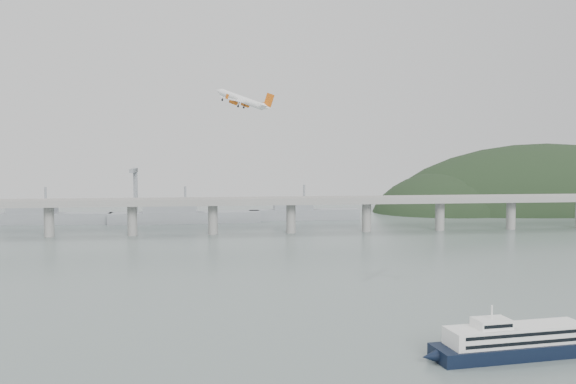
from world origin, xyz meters
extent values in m
plane|color=slate|center=(0.00, 0.00, 0.00)|extent=(900.00, 900.00, 0.00)
cube|color=gray|center=(0.00, 200.00, 20.00)|extent=(800.00, 22.00, 2.20)
cube|color=gray|center=(0.00, 189.50, 22.00)|extent=(800.00, 0.60, 1.80)
cube|color=gray|center=(0.00, 210.50, 22.00)|extent=(800.00, 0.60, 1.80)
cylinder|color=gray|center=(-130.00, 200.00, 9.50)|extent=(6.00, 6.00, 21.00)
cylinder|color=gray|center=(-80.00, 200.00, 9.50)|extent=(6.00, 6.00, 21.00)
cylinder|color=gray|center=(-30.00, 200.00, 9.50)|extent=(6.00, 6.00, 21.00)
cylinder|color=gray|center=(20.00, 200.00, 9.50)|extent=(6.00, 6.00, 21.00)
cylinder|color=gray|center=(70.00, 200.00, 9.50)|extent=(6.00, 6.00, 21.00)
cylinder|color=gray|center=(120.00, 200.00, 9.50)|extent=(6.00, 6.00, 21.00)
cylinder|color=gray|center=(170.00, 200.00, 9.50)|extent=(6.00, 6.00, 21.00)
ellipsoid|color=black|center=(270.00, 330.00, -18.00)|extent=(320.00, 150.00, 156.00)
ellipsoid|color=black|center=(175.00, 320.00, -12.00)|extent=(140.00, 110.00, 96.00)
cube|color=gray|center=(-150.00, 270.00, 4.00)|extent=(95.67, 20.15, 8.00)
cube|color=gray|center=(-159.50, 270.00, 12.00)|extent=(33.90, 15.02, 8.00)
cylinder|color=gray|center=(-150.00, 270.00, 20.00)|extent=(1.60, 1.60, 14.00)
cube|color=gray|center=(-50.00, 265.00, 4.00)|extent=(110.55, 21.43, 8.00)
cube|color=gray|center=(-61.00, 265.00, 12.00)|extent=(39.01, 16.73, 8.00)
cylinder|color=gray|center=(-50.00, 265.00, 20.00)|extent=(1.60, 1.60, 14.00)
cube|color=gray|center=(40.00, 275.00, 4.00)|extent=(85.00, 13.60, 8.00)
cube|color=gray|center=(31.50, 275.00, 12.00)|extent=(29.75, 11.90, 8.00)
cylinder|color=gray|center=(40.00, 275.00, 20.00)|extent=(1.60, 1.60, 14.00)
cube|color=gray|center=(-90.00, 300.00, 20.00)|extent=(3.00, 3.00, 40.00)
cube|color=gray|center=(-90.00, 290.00, 38.00)|extent=(3.00, 28.00, 3.00)
cube|color=black|center=(46.25, -43.51, 1.76)|extent=(44.79, 15.26, 3.51)
cone|color=black|center=(22.68, -46.10, 1.76)|extent=(4.75, 3.97, 3.51)
cube|color=white|center=(46.25, -43.51, 5.71)|extent=(37.62, 12.75, 4.39)
cube|color=black|center=(46.73, -47.92, 6.85)|extent=(33.18, 3.78, 0.88)
cube|color=black|center=(46.73, -47.92, 4.74)|extent=(33.18, 3.78, 0.88)
cube|color=black|center=(45.76, -39.10, 6.85)|extent=(33.18, 3.78, 0.88)
cube|color=black|center=(45.76, -39.10, 4.74)|extent=(33.18, 3.78, 0.88)
cube|color=white|center=(39.26, -44.28, 9.04)|extent=(9.40, 7.07, 2.28)
cube|color=black|center=(39.61, -47.37, 9.04)|extent=(7.87, 0.97, 0.88)
cylinder|color=white|center=(39.26, -44.28, 11.85)|extent=(0.48, 0.48, 3.51)
cylinder|color=white|center=(-16.57, 93.84, 76.17)|extent=(20.09, 18.17, 10.84)
cone|color=white|center=(-26.89, 101.96, 80.65)|extent=(5.31, 5.15, 4.13)
cone|color=white|center=(-5.80, 85.40, 71.96)|extent=(5.96, 5.52, 4.41)
cube|color=white|center=(-16.17, 93.47, 75.07)|extent=(21.13, 26.04, 3.15)
cube|color=white|center=(-6.27, 85.81, 72.81)|extent=(8.41, 9.94, 1.62)
cube|color=#C5540D|center=(-4.81, 84.85, 75.24)|extent=(4.70, 3.42, 6.60)
cylinder|color=#C5540D|center=(-14.61, 98.22, 74.11)|extent=(4.40, 4.18, 3.10)
cylinder|color=black|center=(-15.96, 99.29, 74.70)|extent=(1.97, 2.04, 1.99)
cube|color=white|center=(-14.36, 98.08, 74.93)|extent=(2.04, 1.61, 1.69)
cylinder|color=#C5540D|center=(-20.37, 90.63, 74.58)|extent=(4.40, 4.18, 3.10)
cylinder|color=black|center=(-21.73, 91.70, 75.17)|extent=(1.97, 2.04, 1.99)
cube|color=white|center=(-20.12, 90.50, 75.40)|extent=(2.04, 1.61, 1.69)
cylinder|color=black|center=(-15.26, 95.51, 73.49)|extent=(1.02, 0.76, 2.08)
cylinder|color=black|center=(-15.53, 95.67, 72.58)|extent=(1.19, 0.99, 1.23)
cylinder|color=black|center=(-17.98, 91.93, 73.71)|extent=(1.02, 0.76, 2.08)
cylinder|color=black|center=(-18.26, 92.08, 72.81)|extent=(1.19, 0.99, 1.23)
cylinder|color=black|center=(-25.01, 100.32, 77.24)|extent=(1.02, 0.76, 2.08)
cylinder|color=black|center=(-25.28, 100.47, 76.34)|extent=(1.19, 0.99, 1.23)
cube|color=#C5540D|center=(-5.68, 104.02, 74.77)|extent=(1.73, 1.28, 2.42)
cube|color=#C5540D|center=(-23.49, 80.57, 76.23)|extent=(1.73, 1.28, 2.42)
camera|label=1|loc=(-30.28, -187.37, 51.94)|focal=38.00mm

